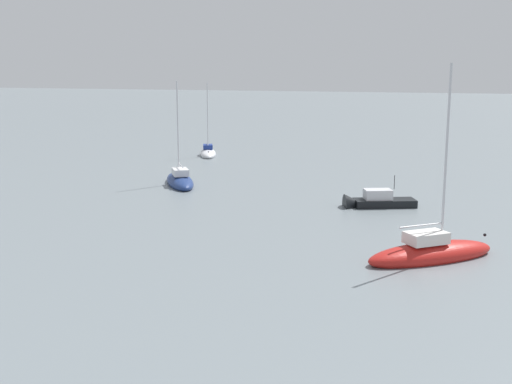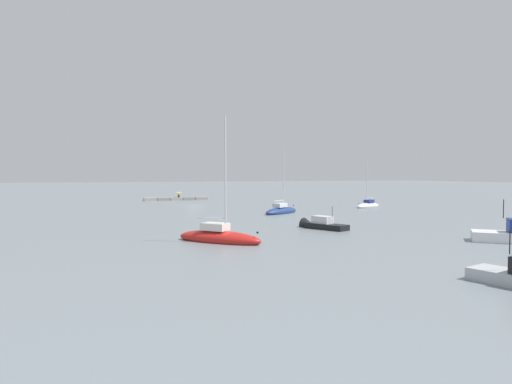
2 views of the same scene
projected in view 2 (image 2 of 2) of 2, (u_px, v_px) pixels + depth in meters
The scene contains 8 objects.
ground_plane at pixel (193, 205), 80.80m from camera, with size 500.00×500.00×0.00m, color slate.
seawall_pier at pixel (176, 199), 97.16m from camera, with size 13.67×1.84×0.61m.
person_seated_maroon_left at pixel (179, 196), 97.26m from camera, with size 0.44×0.64×0.73m.
umbrella_open_yellow at pixel (179, 192), 97.31m from camera, with size 1.38×1.38×1.30m.
sailboat_white_mid at pixel (368, 205), 76.38m from camera, with size 6.61×4.43×8.89m.
sailboat_red_far at pixel (219, 237), 37.45m from camera, with size 6.96×7.33×10.87m.
sailboat_navy_outer at pixel (281, 211), 64.57m from camera, with size 7.41×6.04×9.52m.
motorboat_black_mid at pixel (320, 225), 46.68m from camera, with size 3.67×5.54×3.00m.
Camera 2 is at (17.33, 79.57, 5.69)m, focal length 31.39 mm.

